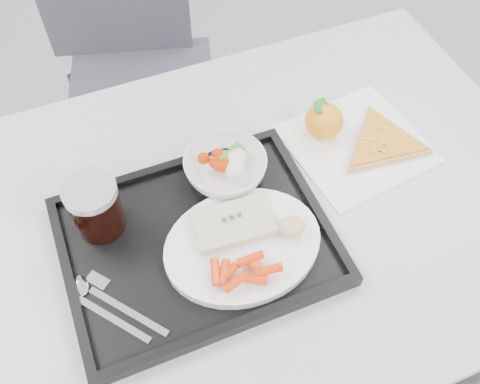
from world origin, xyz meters
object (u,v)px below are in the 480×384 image
dinner_plate (243,245)px  cola_glass (95,206)px  salad_bowl (225,167)px  tangerine (324,121)px  tray (197,242)px  pizza_slice (383,143)px  chair (131,53)px  table (239,230)px

dinner_plate → cola_glass: size_ratio=2.50×
salad_bowl → tangerine: size_ratio=1.68×
tray → tangerine: 0.35m
pizza_slice → tray: bearing=-169.9°
chair → salad_bowl: chair is taller
tray → pizza_slice: bearing=10.1°
tray → pizza_slice: tray is taller
pizza_slice → cola_glass: bearing=178.0°
cola_glass → pizza_slice: (0.55, -0.02, -0.06)m
tray → salad_bowl: salad_bowl is taller
pizza_slice → table: bearing=-173.5°
chair → pizza_slice: chair is taller
table → chair: 0.76m
tray → tangerine: tangerine is taller
chair → table: bearing=-87.4°
tray → pizza_slice: 0.42m
chair → tangerine: 0.73m
tray → cola_glass: bearing=146.9°
cola_glass → chair: bearing=73.8°
cola_glass → tangerine: 0.47m
salad_bowl → cola_glass: 0.24m
dinner_plate → tangerine: tangerine is taller
table → salad_bowl: 0.13m
cola_glass → table: bearing=-13.4°
dinner_plate → pizza_slice: size_ratio=0.98×
salad_bowl → cola_glass: size_ratio=1.41×
chair → dinner_plate: 0.86m
salad_bowl → table: bearing=-92.8°
chair → salad_bowl: size_ratio=6.11×
dinner_plate → pizza_slice: dinner_plate is taller
pizza_slice → salad_bowl: bearing=173.1°
dinner_plate → tangerine: (0.25, 0.19, 0.01)m
salad_bowl → tangerine: tangerine is taller
cola_glass → tangerine: size_ratio=1.19×
tray → cola_glass: cola_glass is taller
chair → dinner_plate: (0.01, -0.83, 0.24)m
tray → tangerine: size_ratio=4.97×
table → dinner_plate: (-0.03, -0.08, 0.09)m
dinner_plate → pizza_slice: bearing=18.7°
chair → pizza_slice: (0.35, -0.71, 0.22)m
tangerine → pizza_slice: size_ratio=0.33×
chair → tangerine: chair is taller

